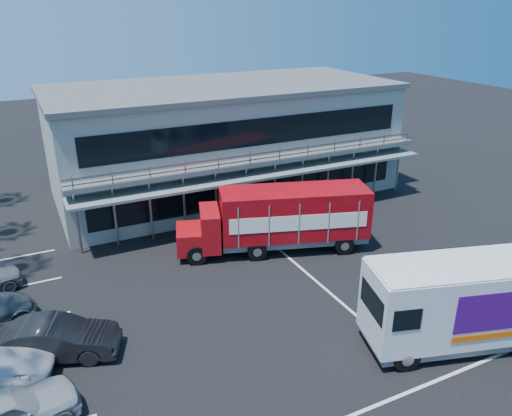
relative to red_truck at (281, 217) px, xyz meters
name	(u,v)px	position (x,y,z in m)	size (l,w,h in m)	color
ground	(296,308)	(-2.09, -5.21, -1.83)	(120.00, 120.00, 0.00)	black
building	(224,139)	(0.91, 9.73, 1.82)	(22.40, 12.00, 7.30)	gray
red_truck	(281,217)	(0.00, 0.00, 0.00)	(10.14, 5.18, 3.34)	#9C0C11
white_van	(461,302)	(2.18, -9.95, 0.02)	(7.53, 4.33, 3.48)	silver
parked_car_a	(3,415)	(-13.41, -7.21, -1.08)	(1.79, 4.44, 1.51)	#9EA2A5
parked_car_b	(56,339)	(-11.59, -4.01, -1.09)	(1.57, 4.50, 1.48)	black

